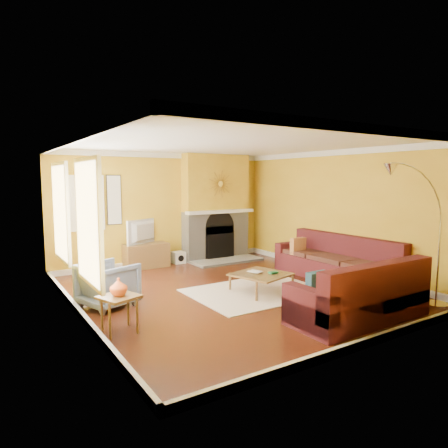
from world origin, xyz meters
TOP-DOWN VIEW (x-y plane):
  - floor at (0.00, 0.00)m, footprint 5.50×6.00m
  - ceiling at (0.00, 0.00)m, footprint 5.50×6.00m
  - wall_back at (0.00, 3.01)m, footprint 5.50×0.02m
  - wall_front at (0.00, -3.01)m, footprint 5.50×0.02m
  - wall_left at (-2.76, 0.00)m, footprint 0.02×6.00m
  - wall_right at (2.76, 0.00)m, footprint 0.02×6.00m
  - baseboard at (0.00, 0.00)m, footprint 5.50×6.00m
  - crown_molding at (0.00, 0.00)m, footprint 5.50×6.00m
  - window_left_near at (-2.72, 1.30)m, footprint 0.06×1.22m
  - window_left_far at (-2.72, -0.60)m, footprint 0.06×1.22m
  - window_back at (-1.90, 2.96)m, footprint 0.82×0.06m
  - wall_art at (-1.25, 2.97)m, footprint 0.34×0.04m
  - fireplace at (1.35, 2.80)m, footprint 1.80×0.40m
  - mantel at (1.35, 2.56)m, footprint 1.92×0.22m
  - hearth at (1.35, 2.25)m, footprint 1.80×0.70m
  - sunburst at (1.35, 2.57)m, footprint 0.70×0.04m
  - rug at (0.35, -0.30)m, footprint 2.40×1.80m
  - sectional_sofa at (1.20, -0.85)m, footprint 3.10×3.70m
  - coffee_table at (0.40, -0.35)m, footprint 1.12×1.12m
  - media_console at (-0.60, 2.75)m, footprint 1.03×0.46m
  - tv at (-0.60, 2.75)m, footprint 0.94×0.57m
  - subwoofer at (0.25, 2.78)m, footprint 0.29×0.29m
  - armchair at (-2.20, 0.35)m, footprint 1.01×0.99m
  - side_table at (-2.40, -0.85)m, footprint 0.59×0.59m
  - vase at (-2.40, -0.85)m, footprint 0.30×0.30m
  - book at (0.26, -0.26)m, footprint 0.25×0.29m
  - arc_lamp at (1.68, -2.55)m, footprint 1.44×0.36m

SIDE VIEW (x-z plane):
  - floor at x=0.00m, z-range -0.02..0.00m
  - rug at x=0.35m, z-range 0.00..0.02m
  - hearth at x=1.35m, z-range 0.00..0.06m
  - baseboard at x=0.00m, z-range 0.00..0.12m
  - subwoofer at x=0.25m, z-range 0.00..0.29m
  - coffee_table at x=0.40m, z-range 0.00..0.36m
  - side_table at x=-2.40m, z-range 0.00..0.51m
  - media_console at x=-0.60m, z-range 0.00..0.57m
  - armchair at x=-2.20m, z-range 0.00..0.73m
  - book at x=0.26m, z-range 0.36..0.38m
  - sectional_sofa at x=1.20m, z-range 0.00..0.90m
  - vase at x=-2.40m, z-range 0.51..0.75m
  - tv at x=-0.60m, z-range 0.57..1.14m
  - arc_lamp at x=1.68m, z-range 0.00..2.28m
  - mantel at x=1.35m, z-range 1.21..1.29m
  - wall_back at x=0.00m, z-range 0.00..2.70m
  - wall_front at x=0.00m, z-range 0.00..2.70m
  - wall_left at x=-2.76m, z-range 0.00..2.70m
  - wall_right at x=2.76m, z-range 0.00..2.70m
  - fireplace at x=1.35m, z-range 0.00..2.70m
  - window_left_near at x=-2.72m, z-range 0.64..2.36m
  - window_left_far at x=-2.72m, z-range 0.64..2.36m
  - window_back at x=-1.90m, z-range 0.94..2.16m
  - wall_art at x=-1.25m, z-range 1.03..2.17m
  - sunburst at x=1.35m, z-range 1.60..2.30m
  - crown_molding at x=0.00m, z-range 2.58..2.70m
  - ceiling at x=0.00m, z-range 2.70..2.72m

